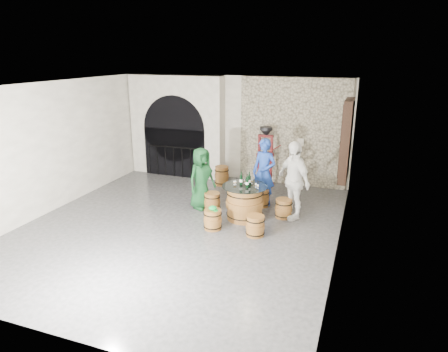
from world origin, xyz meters
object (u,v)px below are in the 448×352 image
(barrel_table, at_px, (245,203))
(barrel_stool_near_left, at_px, (213,219))
(barrel_stool_far, at_px, (261,198))
(barrel_stool_right, at_px, (284,208))
(person_white, at_px, (293,180))
(side_barrel, at_px, (222,176))
(corking_press, at_px, (265,152))
(wine_bottle_right, at_px, (249,180))
(person_blue, at_px, (264,172))
(person_green, at_px, (202,178))
(barrel_stool_near_right, at_px, (255,226))
(barrel_stool_left, at_px, (212,202))
(wine_bottle_center, at_px, (247,182))
(wine_bottle_left, at_px, (241,179))

(barrel_table, bearing_deg, barrel_stool_near_left, -121.81)
(barrel_stool_far, xyz_separation_m, barrel_stool_right, (0.71, -0.55, 0.00))
(barrel_table, bearing_deg, barrel_stool_right, 24.51)
(person_white, bearing_deg, side_barrel, -171.50)
(corking_press, bearing_deg, wine_bottle_right, -79.89)
(barrel_stool_right, relative_size, person_blue, 0.27)
(barrel_stool_near_left, height_order, corking_press, corking_press)
(person_blue, bearing_deg, person_green, -136.99)
(barrel_stool_near_right, xyz_separation_m, person_green, (-1.74, 1.12, 0.56))
(barrel_stool_far, relative_size, person_blue, 0.27)
(barrel_stool_left, relative_size, barrel_stool_near_right, 1.00)
(barrel_table, height_order, wine_bottle_right, wine_bottle_right)
(barrel_stool_far, height_order, wine_bottle_center, wine_bottle_center)
(barrel_stool_right, relative_size, corking_press, 0.26)
(barrel_stool_right, xyz_separation_m, wine_bottle_left, (-0.99, -0.34, 0.74))
(side_barrel, bearing_deg, person_blue, -35.82)
(side_barrel, bearing_deg, person_white, -35.24)
(barrel_table, relative_size, barrel_stool_near_right, 2.32)
(corking_press, bearing_deg, wine_bottle_center, -80.23)
(barrel_stool_right, height_order, barrel_stool_near_left, same)
(person_green, bearing_deg, corking_press, 1.19)
(barrel_stool_right, distance_m, person_white, 0.75)
(barrel_stool_near_left, relative_size, wine_bottle_left, 1.44)
(barrel_stool_near_right, relative_size, wine_bottle_right, 1.44)
(barrel_stool_near_right, relative_size, side_barrel, 0.81)
(barrel_stool_near_right, bearing_deg, side_barrel, 122.10)
(barrel_stool_left, distance_m, wine_bottle_left, 1.11)
(person_blue, relative_size, wine_bottle_left, 5.45)
(corking_press, bearing_deg, barrel_stool_near_left, -91.20)
(barrel_table, bearing_deg, barrel_stool_left, 166.34)
(wine_bottle_center, bearing_deg, wine_bottle_right, 90.40)
(barrel_stool_far, xyz_separation_m, wine_bottle_left, (-0.28, -0.89, 0.74))
(person_green, bearing_deg, wine_bottle_right, -71.76)
(barrel_stool_left, xyz_separation_m, barrel_stool_right, (1.80, 0.17, 0.00))
(corking_press, bearing_deg, person_green, -111.15)
(barrel_stool_left, height_order, side_barrel, side_barrel)
(corking_press, bearing_deg, side_barrel, -160.80)
(person_blue, distance_m, corking_press, 1.53)
(barrel_stool_left, bearing_deg, wine_bottle_center, -16.80)
(person_blue, relative_size, person_white, 0.93)
(person_white, relative_size, wine_bottle_left, 5.85)
(barrel_stool_right, relative_size, wine_bottle_left, 1.44)
(person_green, bearing_deg, barrel_stool_left, -76.71)
(barrel_table, distance_m, barrel_stool_near_right, 0.97)
(barrel_stool_far, bearing_deg, barrel_stool_near_right, -79.28)
(wine_bottle_left, height_order, wine_bottle_center, same)
(barrel_stool_left, xyz_separation_m, barrel_stool_near_left, (0.43, -1.04, 0.00))
(barrel_stool_right, bearing_deg, side_barrel, 141.30)
(barrel_stool_left, relative_size, person_blue, 0.27)
(barrel_table, distance_m, person_blue, 1.19)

